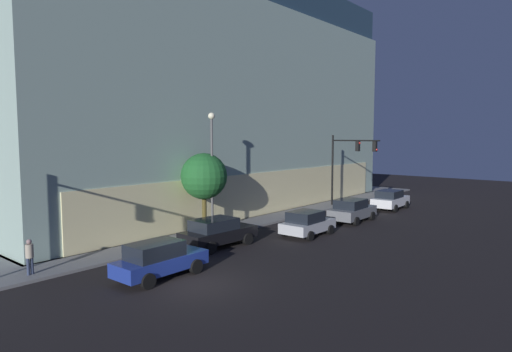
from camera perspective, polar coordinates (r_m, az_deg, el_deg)
The scene contains 11 objects.
ground_plane at distance 20.28m, azimuth -7.79°, elevation -13.77°, with size 120.00×120.00×0.00m, color black.
modern_building at distance 44.84m, azimuth -10.39°, elevation 9.67°, with size 39.41×24.08×20.49m.
traffic_light_far_corner at distance 40.81m, azimuth 11.97°, elevation 2.49°, with size 0.38×4.80×6.53m.
street_lamp_sidewalk at distance 28.84m, azimuth -5.74°, elevation 2.29°, with size 0.44×0.44×7.94m.
sidewalk_tree at distance 29.34m, azimuth -6.75°, elevation -0.06°, with size 3.08×3.08×5.32m.
pedestrian_waiting at distance 23.22m, azimuth -27.26°, elevation -8.93°, with size 0.36×0.36×1.68m.
car_blue at distance 21.25m, azimuth -12.45°, elevation -10.46°, with size 4.53×2.03×1.72m.
car_black at distance 26.50m, azimuth -5.02°, elevation -7.22°, with size 4.85×2.37×1.72m.
car_silver at distance 29.49m, azimuth 6.63°, elevation -6.06°, with size 4.05×2.23×1.66m.
car_grey at distance 34.82m, azimuth 12.31°, elevation -4.33°, with size 4.66×2.35×1.76m.
car_white at distance 41.55m, azimuth 16.97°, elevation -2.92°, with size 4.54×2.33×1.73m.
Camera 1 is at (-12.79, -14.31, 6.56)m, focal length 30.90 mm.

